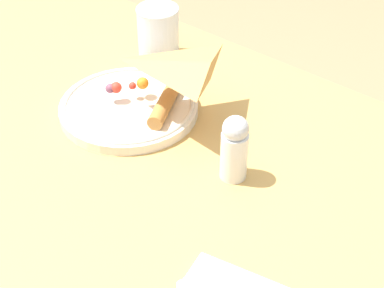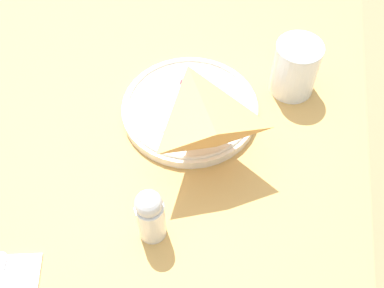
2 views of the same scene
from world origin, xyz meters
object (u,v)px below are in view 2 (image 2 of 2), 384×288
object	(u,v)px
plate_pizza	(190,106)
milk_glass	(295,70)
dining_table	(135,159)
salt_shaker	(150,215)

from	to	relation	value
plate_pizza	milk_glass	size ratio (longest dim) A/B	2.31
dining_table	plate_pizza	world-z (taller)	plate_pizza
plate_pizza	salt_shaker	world-z (taller)	salt_shaker
salt_shaker	milk_glass	bearing A→B (deg)	-30.17
dining_table	milk_glass	world-z (taller)	milk_glass
plate_pizza	salt_shaker	distance (m)	0.22
plate_pizza	milk_glass	xyz separation A→B (m)	(0.08, -0.16, 0.03)
plate_pizza	milk_glass	distance (m)	0.18
milk_glass	salt_shaker	world-z (taller)	salt_shaker
dining_table	plate_pizza	bearing A→B (deg)	-72.64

